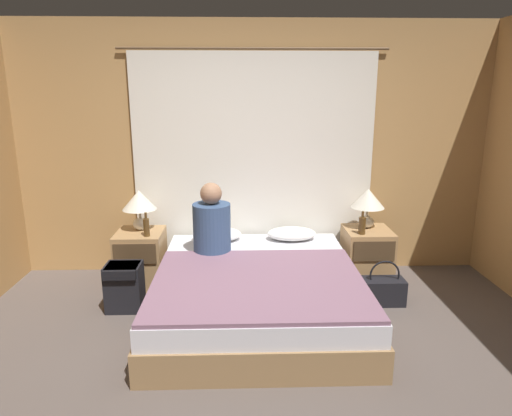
% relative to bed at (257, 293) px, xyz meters
% --- Properties ---
extents(ground_plane, '(16.00, 16.00, 0.00)m').
position_rel_bed_xyz_m(ground_plane, '(0.00, -0.86, -0.20)').
color(ground_plane, '#564C47').
extents(wall_back, '(4.81, 0.06, 2.50)m').
position_rel_bed_xyz_m(wall_back, '(0.00, 1.09, 1.05)').
color(wall_back, tan).
rests_on(wall_back, ground_plane).
extents(curtain_panel, '(2.58, 0.02, 2.23)m').
position_rel_bed_xyz_m(curtain_panel, '(0.00, 1.03, 0.91)').
color(curtain_panel, white).
rests_on(curtain_panel, ground_plane).
extents(bed, '(1.67, 1.95, 0.41)m').
position_rel_bed_xyz_m(bed, '(0.00, 0.00, 0.00)').
color(bed, '#99754C').
rests_on(bed, ground_plane).
extents(nightstand_left, '(0.44, 0.47, 0.53)m').
position_rel_bed_xyz_m(nightstand_left, '(-1.10, 0.68, 0.07)').
color(nightstand_left, '#A87F51').
rests_on(nightstand_left, ground_plane).
extents(nightstand_right, '(0.44, 0.47, 0.53)m').
position_rel_bed_xyz_m(nightstand_right, '(1.10, 0.68, 0.07)').
color(nightstand_right, '#A87F51').
rests_on(nightstand_right, ground_plane).
extents(lamp_left, '(0.32, 0.32, 0.39)m').
position_rel_bed_xyz_m(lamp_left, '(-1.10, 0.76, 0.60)').
color(lamp_left, silver).
rests_on(lamp_left, nightstand_left).
extents(lamp_right, '(0.32, 0.32, 0.39)m').
position_rel_bed_xyz_m(lamp_right, '(1.10, 0.76, 0.60)').
color(lamp_right, silver).
rests_on(lamp_right, nightstand_right).
extents(pillow_left, '(0.48, 0.31, 0.12)m').
position_rel_bed_xyz_m(pillow_left, '(-0.37, 0.78, 0.27)').
color(pillow_left, white).
rests_on(pillow_left, bed).
extents(pillow_right, '(0.48, 0.31, 0.12)m').
position_rel_bed_xyz_m(pillow_right, '(0.37, 0.78, 0.27)').
color(pillow_right, white).
rests_on(pillow_right, bed).
extents(blanket_on_bed, '(1.61, 1.34, 0.03)m').
position_rel_bed_xyz_m(blanket_on_bed, '(0.00, -0.28, 0.22)').
color(blanket_on_bed, slate).
rests_on(blanket_on_bed, bed).
extents(person_left_in_bed, '(0.34, 0.34, 0.65)m').
position_rel_bed_xyz_m(person_left_in_bed, '(-0.39, 0.43, 0.47)').
color(person_left_in_bed, '#38517A').
rests_on(person_left_in_bed, bed).
extents(beer_bottle_on_left_stand, '(0.06, 0.06, 0.23)m').
position_rel_bed_xyz_m(beer_bottle_on_left_stand, '(-1.00, 0.55, 0.42)').
color(beer_bottle_on_left_stand, '#513819').
rests_on(beer_bottle_on_left_stand, nightstand_left).
extents(beer_bottle_on_right_stand, '(0.07, 0.07, 0.22)m').
position_rel_bed_xyz_m(beer_bottle_on_right_stand, '(1.00, 0.55, 0.41)').
color(beer_bottle_on_right_stand, '#513819').
rests_on(beer_bottle_on_right_stand, nightstand_right).
extents(backpack_on_floor, '(0.30, 0.27, 0.41)m').
position_rel_bed_xyz_m(backpack_on_floor, '(-1.13, 0.15, 0.03)').
color(backpack_on_floor, black).
rests_on(backpack_on_floor, ground_plane).
extents(handbag_on_floor, '(0.36, 0.20, 0.40)m').
position_rel_bed_xyz_m(handbag_on_floor, '(1.13, 0.19, -0.08)').
color(handbag_on_floor, black).
rests_on(handbag_on_floor, ground_plane).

